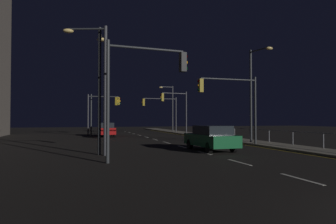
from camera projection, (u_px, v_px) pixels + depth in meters
name	position (u px, v px, depth m)	size (l,w,h in m)	color
ground_plane	(180.00, 146.00, 21.91)	(112.00, 112.00, 0.00)	black
sidewalk_right	(259.00, 143.00, 23.77)	(2.51, 77.00, 0.14)	gray
lane_markings_center	(166.00, 143.00, 25.27)	(0.14, 50.00, 0.01)	silver
lane_edge_line	(215.00, 140.00, 28.14)	(0.14, 53.00, 0.01)	gold
car	(211.00, 138.00, 18.82)	(1.99, 4.47, 1.57)	#14592D
car_oncoming	(106.00, 129.00, 33.86)	(1.95, 4.45, 1.57)	#B71414
traffic_light_near_left	(230.00, 95.00, 21.95)	(4.71, 0.34, 4.98)	#2D3033
traffic_light_far_left	(104.00, 107.00, 36.40)	(3.55, 0.35, 4.95)	#2D3033
traffic_light_mid_right	(175.00, 104.00, 36.78)	(3.50, 0.60, 5.22)	#38383D
traffic_light_overhead_east	(144.00, 78.00, 14.15)	(3.99, 0.52, 5.55)	#2D3033
traffic_light_far_right	(160.00, 107.00, 41.56)	(4.99, 0.36, 4.89)	#38383D
traffic_light_near_right	(102.00, 107.00, 35.34)	(3.54, 0.57, 4.86)	#38383D
street_lamp_mid_block	(170.00, 104.00, 46.61)	(2.31, 0.44, 6.93)	#38383D
street_lamp_across_street	(100.00, 79.00, 17.05)	(0.57, 1.87, 7.08)	#2D3033
street_lamp_far_end	(98.00, 76.00, 16.39)	(2.33, 0.90, 7.05)	#38383D
street_lamp_corner	(254.00, 86.00, 24.12)	(0.80, 2.16, 7.43)	#2D3033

